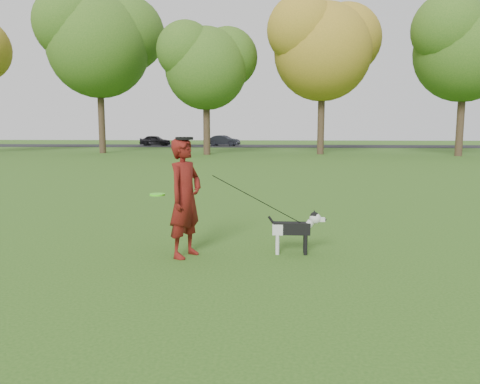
# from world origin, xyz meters

# --- Properties ---
(ground) EXTENTS (120.00, 120.00, 0.00)m
(ground) POSITION_xyz_m (0.00, 0.00, 0.00)
(ground) COLOR #285116
(ground) RESTS_ON ground
(road) EXTENTS (120.00, 7.00, 0.02)m
(road) POSITION_xyz_m (0.00, 40.00, 0.01)
(road) COLOR black
(road) RESTS_ON ground
(man) EXTENTS (0.68, 0.78, 1.80)m
(man) POSITION_xyz_m (-0.89, -0.29, 0.90)
(man) COLOR #510E0B
(man) RESTS_ON ground
(dog) EXTENTS (0.90, 0.18, 0.68)m
(dog) POSITION_xyz_m (0.78, -0.05, 0.42)
(dog) COLOR black
(dog) RESTS_ON ground
(car_left) EXTENTS (3.24, 1.63, 1.06)m
(car_left) POSITION_xyz_m (-11.22, 40.00, 0.55)
(car_left) COLOR black
(car_left) RESTS_ON road
(car_mid) EXTENTS (3.38, 1.84, 1.06)m
(car_mid) POSITION_xyz_m (-4.21, 40.00, 0.55)
(car_mid) COLOR black
(car_mid) RESTS_ON road
(man_held_items) EXTENTS (2.33, 0.40, 1.35)m
(man_held_items) POSITION_xyz_m (0.20, -0.21, 0.86)
(man_held_items) COLOR #52F51E
(man_held_items) RESTS_ON ground
(tree_row) EXTENTS (51.74, 8.86, 12.01)m
(tree_row) POSITION_xyz_m (-1.43, 26.07, 7.41)
(tree_row) COLOR #38281C
(tree_row) RESTS_ON ground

